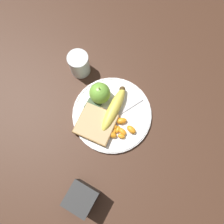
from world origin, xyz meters
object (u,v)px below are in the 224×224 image
plate (112,114)px  bread_slice (96,124)px  jam_packet (93,106)px  condiment_caddy (82,198)px  banana (113,108)px  fork (116,115)px  juice_glass (79,65)px  apple (100,93)px

plate → bread_slice: bearing=-114.5°
jam_packet → condiment_caddy: condiment_caddy is taller
banana → bread_slice: 0.08m
bread_slice → jam_packet: size_ratio=2.69×
bread_slice → fork: bread_slice is taller
juice_glass → apple: size_ratio=1.07×
apple → condiment_caddy: condiment_caddy is taller
plate → juice_glass: size_ratio=3.14×
fork → jam_packet: 0.09m
plate → jam_packet: bearing=-170.0°
apple → fork: bearing=-21.9°
apple → jam_packet: bearing=-92.7°
apple → banana: apple is taller
banana → bread_slice: bearing=-107.5°
juice_glass → apple: bearing=-27.0°
bread_slice → jam_packet: 0.06m
bread_slice → apple: bearing=112.2°
plate → jam_packet: (-0.07, -0.01, 0.01)m
apple → fork: 0.09m
jam_packet → condiment_caddy: size_ratio=0.50×
fork → condiment_caddy: size_ratio=1.79×
plate → fork: bearing=4.8°
plate → condiment_caddy: (0.05, -0.28, 0.04)m
juice_glass → bread_slice: 0.22m
plate → juice_glass: 0.21m
plate → jam_packet: 0.07m
banana → fork: 0.03m
apple → bread_slice: (0.04, -0.09, -0.03)m
banana → condiment_caddy: 0.30m
apple → plate: bearing=-27.1°
plate → juice_glass: bearing=153.0°
bread_slice → condiment_caddy: bearing=-69.6°
fork → juice_glass: bearing=-87.2°
jam_packet → condiment_caddy: 0.29m
condiment_caddy → plate: bearing=100.9°
fork → bread_slice: bearing=-6.8°
banana → jam_packet: size_ratio=3.54×
juice_glass → banana: juice_glass is taller
plate → fork: size_ratio=1.57×
banana → condiment_caddy: size_ratio=1.79×
bread_slice → jam_packet: (-0.04, 0.05, -0.00)m
banana → bread_slice: banana is taller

